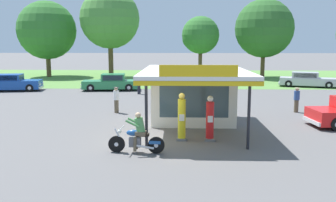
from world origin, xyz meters
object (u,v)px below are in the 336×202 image
Objects in this scene: parked_car_back_row_far_right at (307,80)px; parked_car_back_row_centre_left at (111,83)px; gas_pump_offside at (210,120)px; bystander_standing_back_lot at (218,97)px; parked_car_back_row_right at (13,83)px; motorcycle_with_rider at (137,136)px; parked_car_back_row_left at (195,79)px; bystander_admiring_sedan at (297,99)px; gas_pump_nearside at (182,119)px; bystander_leaning_by_kiosk at (116,99)px; bystander_strolling_foreground at (139,84)px.

parked_car_back_row_centre_left is at bearing -170.20° from parked_car_back_row_far_right.
gas_pump_offside is 7.71m from bystander_standing_back_lot.
parked_car_back_row_right is (-16.16, 16.13, -0.21)m from gas_pump_offside.
motorcycle_with_rider is at bearing -146.70° from gas_pump_offside.
parked_car_back_row_left is 16.83m from parked_car_back_row_right.
motorcycle_with_rider is at bearing -135.45° from bystander_admiring_sedan.
gas_pump_nearside is 0.94× the size of motorcycle_with_rider.
bystander_standing_back_lot reaches higher than parked_car_back_row_right.
bystander_leaning_by_kiosk is at bearing 105.38° from motorcycle_with_rider.
gas_pump_offside is at bearing 33.30° from motorcycle_with_rider.
parked_car_back_row_right reaches higher than parked_car_back_row_centre_left.
bystander_strolling_foreground is at bearing -129.01° from parked_car_back_row_left.
parked_car_back_row_far_right is 21.30m from bystander_leaning_by_kiosk.
bystander_strolling_foreground is at bearing -8.73° from parked_car_back_row_right.
bystander_standing_back_lot is (6.25, 1.48, -0.03)m from bystander_leaning_by_kiosk.
bystander_admiring_sedan is at bearing -36.33° from bystander_strolling_foreground.
parked_car_back_row_right is 3.09× the size of bystander_strolling_foreground.
parked_car_back_row_centre_left is 3.71m from bystander_strolling_foreground.
parked_car_back_row_right reaches higher than parked_car_back_row_far_right.
parked_car_back_row_right is at bearing 153.81° from bystander_standing_back_lot.
bystander_standing_back_lot is (0.98, -12.71, 0.09)m from parked_car_back_row_left.
parked_car_back_row_centre_left is 12.58m from bystander_standing_back_lot.
gas_pump_nearside is 1.31× the size of bystander_leaning_by_kiosk.
bystander_admiring_sedan is at bearing 48.97° from gas_pump_offside.
parked_car_back_row_right is at bearing 132.82° from gas_pump_nearside.
bystander_standing_back_lot is at bearing -26.19° from parked_car_back_row_right.
motorcycle_with_rider is 0.38× the size of parked_car_back_row_far_right.
bystander_strolling_foreground is (0.43, 8.22, 0.04)m from bystander_leaning_by_kiosk.
motorcycle_with_rider is 1.44× the size of bystander_admiring_sedan.
motorcycle_with_rider is 22.46m from parked_car_back_row_left.
gas_pump_offside is 1.25× the size of bystander_leaning_by_kiosk.
gas_pump_nearside is at bearing -76.36° from bystander_strolling_foreground.
parked_car_back_row_centre_left is (-18.53, -3.20, 0.00)m from parked_car_back_row_far_right.
parked_car_back_row_left reaches higher than parked_car_back_row_centre_left.
bystander_strolling_foreground is at bearing -41.19° from parked_car_back_row_centre_left.
bystander_admiring_sedan reaches higher than parked_car_back_row_right.
parked_car_back_row_far_right is at bearing 8.11° from parked_car_back_row_right.
bystander_admiring_sedan is (-5.26, -13.35, 0.14)m from parked_car_back_row_far_right.
gas_pump_offside reaches higher than parked_car_back_row_left.
parked_car_back_row_centre_left is 8.70m from parked_car_back_row_right.
parked_car_back_row_left is at bearing 178.25° from parked_car_back_row_far_right.
bystander_standing_back_lot is at bearing 168.24° from bystander_admiring_sedan.
gas_pump_nearside is 1.36× the size of bystander_admiring_sedan.
gas_pump_nearside is 1.25× the size of bystander_strolling_foreground.
motorcycle_with_rider reaches higher than bystander_standing_back_lot.
parked_car_back_row_centre_left is 3.47× the size of bystander_standing_back_lot.
gas_pump_nearside is 7.98m from bystander_standing_back_lot.
gas_pump_nearside is 1.21m from gas_pump_offside.
bystander_leaning_by_kiosk is 8.23m from bystander_strolling_foreground.
gas_pump_offside is at bearing -44.95° from parked_car_back_row_right.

